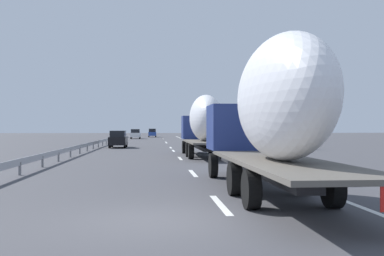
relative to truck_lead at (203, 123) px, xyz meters
name	(u,v)px	position (x,y,z in m)	size (l,w,h in m)	color
ground_plane	(154,147)	(17.85, 3.60, -2.47)	(260.00, 260.00, 0.00)	#424247
lane_stripe_0	(220,205)	(-20.15, 1.80, -2.47)	(3.20, 0.20, 0.01)	white
lane_stripe_1	(193,173)	(-11.63, 1.80, -2.47)	(3.20, 0.20, 0.01)	white
lane_stripe_2	(180,158)	(-1.53, 1.80, -2.47)	(3.20, 0.20, 0.01)	white
lane_stripe_3	(173,151)	(8.78, 1.80, -2.47)	(3.20, 0.20, 0.01)	white
lane_stripe_4	(171,148)	(15.17, 1.80, -2.47)	(3.20, 0.20, 0.01)	white
lane_stripe_5	(167,143)	(30.21, 1.80, -2.47)	(3.20, 0.20, 0.01)	white
lane_stripe_6	(166,142)	(34.13, 1.80, -2.47)	(3.20, 0.20, 0.01)	white
lane_stripe_7	(163,139)	(52.83, 1.80, -2.47)	(3.20, 0.20, 0.01)	white
lane_stripe_8	(163,138)	(56.92, 1.80, -2.47)	(3.20, 0.20, 0.01)	white
lane_stripe_9	(163,138)	(56.50, 1.80, -2.47)	(3.20, 0.20, 0.01)	white
edge_line_right	(198,145)	(22.85, -1.90, -2.47)	(110.00, 0.20, 0.01)	white
truck_lead	(203,123)	(0.00, 0.00, 0.00)	(12.48, 2.55, 4.43)	navy
truck_trailing	(271,112)	(-18.71, 0.00, 0.16)	(13.87, 2.55, 4.77)	navy
car_black_suv	(118,139)	(15.69, 7.38, -1.55)	(4.48, 1.78, 1.82)	black
car_white_van	(135,134)	(54.36, 7.08, -1.54)	(4.21, 1.88, 1.85)	white
car_blue_sedan	(152,133)	(69.20, 3.87, -1.52)	(4.30, 1.77, 1.91)	#28479E
road_sign	(214,129)	(16.79, -3.10, -0.45)	(0.10, 0.90, 2.91)	gray
tree_0	(258,108)	(13.55, -7.26, 1.74)	(3.15, 3.15, 7.22)	#472D19
tree_1	(260,112)	(13.63, -7.54, 1.31)	(2.52, 2.52, 5.90)	#472D19
tree_2	(220,118)	(39.34, -7.09, 1.29)	(3.17, 3.17, 6.15)	#472D19
guardrail_median	(103,141)	(20.85, 9.60, -1.89)	(94.00, 0.10, 0.76)	#9EA0A5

